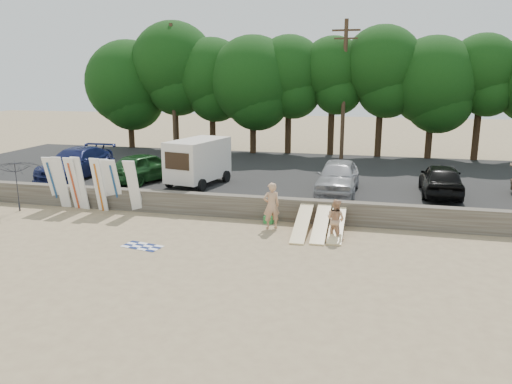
% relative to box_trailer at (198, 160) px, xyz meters
% --- Properties ---
extents(ground, '(120.00, 120.00, 0.00)m').
position_rel_box_trailer_xyz_m(ground, '(4.55, -5.98, -2.01)').
color(ground, tan).
rests_on(ground, ground).
extents(seawall, '(44.00, 0.50, 1.00)m').
position_rel_box_trailer_xyz_m(seawall, '(4.55, -2.98, -1.51)').
color(seawall, '#6B6356').
rests_on(seawall, ground).
extents(parking_lot, '(44.00, 14.50, 0.70)m').
position_rel_box_trailer_xyz_m(parking_lot, '(4.55, 4.52, -1.66)').
color(parking_lot, '#282828').
rests_on(parking_lot, ground).
extents(treeline, '(34.30, 6.80, 9.39)m').
position_rel_box_trailer_xyz_m(treeline, '(2.82, 11.55, 4.19)').
color(treeline, '#382616').
rests_on(treeline, parking_lot).
extents(utility_poles, '(25.80, 0.26, 9.00)m').
position_rel_box_trailer_xyz_m(utility_poles, '(6.55, 10.02, 3.42)').
color(utility_poles, '#473321').
rests_on(utility_poles, parking_lot).
extents(box_trailer, '(2.71, 3.97, 2.33)m').
position_rel_box_trailer_xyz_m(box_trailer, '(0.00, 0.00, 0.00)').
color(box_trailer, silver).
rests_on(box_trailer, parking_lot).
extents(car_0, '(2.30, 5.52, 1.59)m').
position_rel_box_trailer_xyz_m(car_0, '(-7.24, 0.27, -0.51)').
color(car_0, '#161E4F').
rests_on(car_0, parking_lot).
extents(car_1, '(3.38, 4.89, 1.55)m').
position_rel_box_trailer_xyz_m(car_1, '(-3.03, 0.19, -0.53)').
color(car_1, '#163E1A').
rests_on(car_1, parking_lot).
extents(car_2, '(1.95, 4.65, 1.57)m').
position_rel_box_trailer_xyz_m(car_2, '(7.10, -0.09, -0.52)').
color(car_2, '#A4A3A8').
rests_on(car_2, parking_lot).
extents(car_3, '(1.87, 4.49, 1.52)m').
position_rel_box_trailer_xyz_m(car_3, '(11.85, 0.51, -0.55)').
color(car_3, black).
rests_on(car_3, parking_lot).
extents(surfboard_upright_0, '(0.55, 0.84, 2.50)m').
position_rel_box_trailer_xyz_m(surfboard_upright_0, '(-6.10, -3.41, -0.76)').
color(surfboard_upright_0, white).
rests_on(surfboard_upright_0, ground).
extents(surfboard_upright_1, '(0.55, 0.70, 2.54)m').
position_rel_box_trailer_xyz_m(surfboard_upright_1, '(-5.58, -3.53, -0.74)').
color(surfboard_upright_1, white).
rests_on(surfboard_upright_1, ground).
extents(surfboard_upright_2, '(0.53, 0.69, 2.54)m').
position_rel_box_trailer_xyz_m(surfboard_upright_2, '(-4.88, -3.58, -0.74)').
color(surfboard_upright_2, white).
rests_on(surfboard_upright_2, ground).
extents(surfboard_upright_3, '(0.55, 0.57, 2.57)m').
position_rel_box_trailer_xyz_m(surfboard_upright_3, '(-4.56, -3.55, -0.72)').
color(surfboard_upright_3, white).
rests_on(surfboard_upright_3, ground).
extents(surfboard_upright_4, '(0.54, 0.58, 2.57)m').
position_rel_box_trailer_xyz_m(surfboard_upright_4, '(-3.54, -3.63, -0.72)').
color(surfboard_upright_4, white).
rests_on(surfboard_upright_4, ground).
extents(surfboard_upright_5, '(0.55, 0.80, 2.52)m').
position_rel_box_trailer_xyz_m(surfboard_upright_5, '(-3.20, -3.36, -0.75)').
color(surfboard_upright_5, white).
rests_on(surfboard_upright_5, ground).
extents(surfboard_upright_6, '(0.53, 0.85, 2.50)m').
position_rel_box_trailer_xyz_m(surfboard_upright_6, '(-2.87, -3.35, -0.76)').
color(surfboard_upright_6, white).
rests_on(surfboard_upright_6, ground).
extents(surfboard_upright_7, '(0.64, 0.92, 2.49)m').
position_rel_box_trailer_xyz_m(surfboard_upright_7, '(-1.90, -3.40, -0.76)').
color(surfboard_upright_7, white).
rests_on(surfboard_upright_7, ground).
extents(surfboard_upright_8, '(0.56, 0.80, 2.52)m').
position_rel_box_trailer_xyz_m(surfboard_upright_8, '(-1.85, -3.52, -0.75)').
color(surfboard_upright_8, white).
rests_on(surfboard_upright_8, ground).
extents(surfboard_low_0, '(0.56, 2.91, 0.87)m').
position_rel_box_trailer_xyz_m(surfboard_low_0, '(6.09, -4.67, -1.57)').
color(surfboard_low_0, '#FADD9E').
rests_on(surfboard_low_0, ground).
extents(surfboard_low_1, '(0.56, 2.90, 0.92)m').
position_rel_box_trailer_xyz_m(surfboard_low_1, '(6.83, -4.56, -1.55)').
color(surfboard_low_1, '#FADD9E').
rests_on(surfboard_low_1, ground).
extents(surfboard_low_2, '(0.56, 2.90, 0.90)m').
position_rel_box_trailer_xyz_m(surfboard_low_2, '(7.46, -4.41, -1.56)').
color(surfboard_low_2, '#FADD9E').
rests_on(surfboard_low_2, ground).
extents(beachgoer_a, '(0.85, 0.75, 1.95)m').
position_rel_box_trailer_xyz_m(beachgoer_a, '(4.74, -4.28, -1.03)').
color(beachgoer_a, tan).
rests_on(beachgoer_a, ground).
extents(beachgoer_b, '(0.98, 0.92, 1.60)m').
position_rel_box_trailer_xyz_m(beachgoer_b, '(7.44, -5.09, -1.21)').
color(beachgoer_b, tan).
rests_on(beachgoer_b, ground).
extents(cooler, '(0.40, 0.33, 0.32)m').
position_rel_box_trailer_xyz_m(cooler, '(4.48, -3.58, -1.85)').
color(cooler, green).
rests_on(cooler, ground).
extents(gear_bag, '(0.37, 0.34, 0.22)m').
position_rel_box_trailer_xyz_m(gear_bag, '(6.70, -3.80, -1.90)').
color(gear_bag, orange).
rests_on(gear_bag, ground).
extents(beach_towel, '(1.76, 1.76, 0.00)m').
position_rel_box_trailer_xyz_m(beach_towel, '(0.53, -7.62, -2.00)').
color(beach_towel, white).
rests_on(beach_towel, ground).
extents(beach_umbrella, '(2.94, 2.89, 2.42)m').
position_rel_box_trailer_xyz_m(beach_umbrella, '(-7.35, -4.45, -0.80)').
color(beach_umbrella, black).
rests_on(beach_umbrella, ground).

